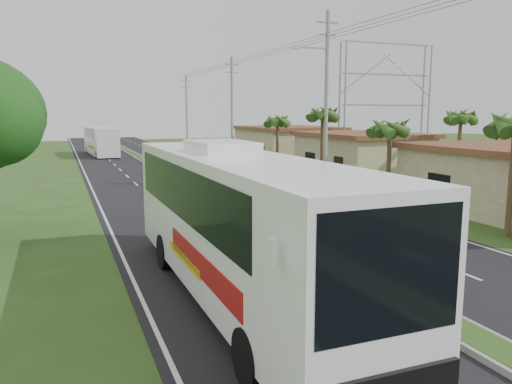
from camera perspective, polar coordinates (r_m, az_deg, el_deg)
name	(u,v)px	position (r m, az deg, el deg)	size (l,w,h in m)	color
ground	(369,285)	(15.97, 12.80, -10.33)	(180.00, 180.00, 0.00)	#314519
road_asphalt	(199,191)	(33.92, -6.51, 0.11)	(14.00, 160.00, 0.02)	black
median_strip	(199,190)	(33.90, -6.51, 0.26)	(1.20, 160.00, 0.18)	gray
lane_edge_left	(96,197)	(32.86, -17.86, -0.58)	(0.12, 160.00, 0.01)	silver
lane_edge_right	(289,186)	(36.20, 3.79, 0.69)	(0.12, 160.00, 0.01)	silver
shop_mid	(360,155)	(41.29, 11.84, 4.14)	(7.60, 10.60, 3.67)	tan
shop_far	(287,144)	(53.51, 3.58, 5.46)	(8.60, 11.60, 3.82)	tan
palm_verge_b	(390,128)	(30.33, 15.08, 7.06)	(2.40, 2.40, 5.05)	#473321
palm_verge_c	(323,115)	(35.89, 7.63, 8.77)	(2.40, 2.40, 5.85)	#473321
palm_verge_d	(277,121)	(44.19, 2.46, 8.13)	(2.40, 2.40, 5.25)	#473321
palm_behind_shop	(461,117)	(37.84, 22.38, 7.90)	(2.40, 2.40, 5.65)	#473321
utility_pole_b	(326,98)	(34.88, 8.00, 10.62)	(3.20, 0.28, 12.00)	gray
utility_pole_c	(232,109)	(53.22, -2.76, 9.48)	(1.60, 0.28, 11.00)	gray
utility_pole_d	(187,112)	(72.44, -7.92, 9.08)	(1.60, 0.28, 10.50)	gray
billboard_lattice	(386,97)	(52.31, 14.60, 10.48)	(10.18, 1.18, 12.07)	gray
coach_bus_main	(236,216)	(13.79, -2.32, -2.71)	(3.00, 13.68, 4.41)	white
coach_bus_far	(101,140)	(65.15, -17.33, 5.74)	(3.36, 12.05, 3.47)	white
motorcyclist	(301,224)	(20.41, 5.21, -3.66)	(1.65, 0.91, 2.12)	black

